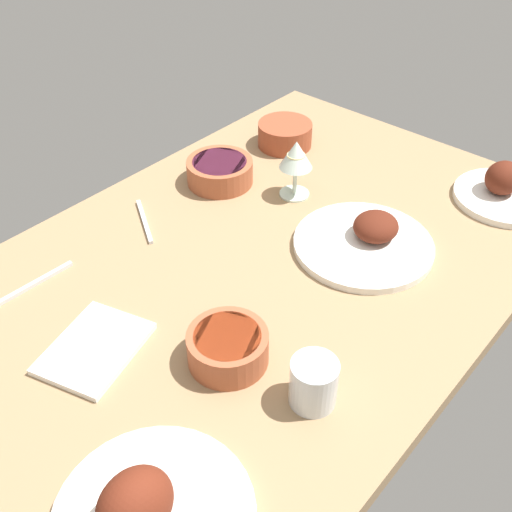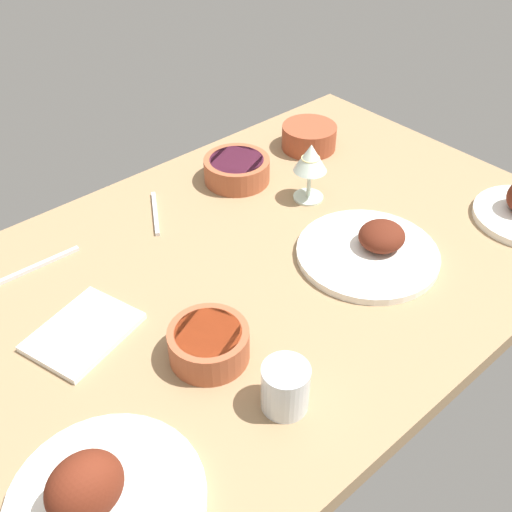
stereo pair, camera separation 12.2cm
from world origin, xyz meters
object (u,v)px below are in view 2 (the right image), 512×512
folded_napkin (83,332)px  plate_center_main (371,249)px  plate_far_side (98,495)px  bowl_potatoes (309,136)px  spoon_loose (155,213)px  bowl_sauce (209,343)px  bowl_onions (237,169)px  water_tumbler (285,387)px  fork_loose (38,266)px  wine_glass (310,161)px

folded_napkin → plate_center_main: bearing=-19.4°
plate_far_side → bowl_potatoes: plate_far_side is taller
plate_far_side → spoon_loose: (44.65, 52.33, -2.64)cm
bowl_sauce → spoon_loose: bowl_sauce is taller
bowl_potatoes → spoon_loose: bearing=178.1°
plate_center_main → spoon_loose: 48.35cm
plate_far_side → folded_napkin: 33.61cm
plate_far_side → bowl_onions: bearing=37.1°
bowl_potatoes → spoon_loose: 47.30cm
plate_center_main → bowl_potatoes: plate_center_main is taller
bowl_potatoes → spoon_loose: bowl_potatoes is taller
bowl_onions → bowl_sauce: 56.05cm
plate_center_main → water_tumbler: bearing=-158.7°
water_tumbler → spoon_loose: (13.99, 56.62, -3.80)cm
plate_far_side → folded_napkin: size_ratio=1.52×
plate_center_main → water_tumbler: size_ratio=3.47×
bowl_onions → fork_loose: 51.04cm
bowl_onions → wine_glass: 19.65cm
folded_napkin → fork_loose: (2.40, 22.53, -0.20)cm
fork_loose → folded_napkin: bearing=-94.4°
plate_center_main → fork_loose: bearing=141.6°
water_tumbler → fork_loose: 58.95cm
wine_glass → folded_napkin: 61.56cm
bowl_sauce → spoon_loose: bearing=67.8°
wine_glass → spoon_loose: 36.58cm
wine_glass → spoon_loose: bearing=149.3°
bowl_potatoes → plate_center_main: bearing=-119.2°
plate_center_main → spoon_loose: size_ratio=1.81×
bowl_onions → bowl_sauce: bearing=-135.0°
spoon_loose → folded_napkin: bearing=156.9°
bowl_potatoes → bowl_sauce: 74.94cm
plate_far_side → wine_glass: (75.01, 34.29, 6.88)cm
bowl_onions → folded_napkin: 57.32cm
plate_far_side → bowl_potatoes: bearing=29.0°
fork_loose → spoon_loose: (27.96, -0.53, 0.00)cm
bowl_onions → water_tumbler: water_tumbler is taller
bowl_sauce → water_tumbler: size_ratio=1.64×
wine_glass → bowl_sauce: bearing=-154.2°
wine_glass → folded_napkin: wine_glass is taller
water_tumbler → folded_napkin: size_ratio=0.46×
bowl_sauce → bowl_potatoes: bearing=31.6°
fork_loose → plate_far_side: bearing=-105.8°
plate_far_side → bowl_sauce: (28.00, 11.55, 0.19)cm
plate_center_main → spoon_loose: (-24.91, 41.42, -1.29)cm
fork_loose → spoon_loose: bearing=0.6°
bowl_onions → fork_loose: size_ratio=0.89×
spoon_loose → wine_glass: bearing=-89.8°
bowl_onions → bowl_sauce: size_ratio=1.14×
bowl_onions → bowl_potatoes: bowl_potatoes is taller
bowl_onions → wine_glass: size_ratio=1.13×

